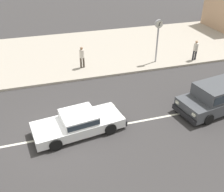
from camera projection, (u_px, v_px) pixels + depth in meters
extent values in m
plane|color=#383535|center=(62.00, 136.00, 12.77)|extent=(160.00, 160.00, 0.00)
cube|color=silver|center=(62.00, 136.00, 12.77)|extent=(50.40, 0.14, 0.01)
cube|color=#ADA393|center=(45.00, 56.00, 21.23)|extent=(68.00, 10.00, 0.15)
cube|color=#47494F|center=(215.00, 101.00, 14.51)|extent=(4.47, 2.54, 0.70)
cube|color=#47494F|center=(221.00, 89.00, 14.25)|extent=(3.08, 2.13, 0.70)
cube|color=#28333D|center=(221.00, 89.00, 14.25)|extent=(2.98, 2.14, 0.45)
cube|color=black|center=(184.00, 114.00, 13.80)|extent=(0.42, 1.81, 0.28)
cube|color=white|center=(194.00, 115.00, 13.12)|extent=(0.12, 0.25, 0.14)
cube|color=white|center=(177.00, 102.00, 14.12)|extent=(0.12, 0.25, 0.14)
cylinder|color=black|center=(208.00, 119.00, 13.45)|extent=(0.63, 0.32, 0.60)
cylinder|color=black|center=(185.00, 102.00, 14.80)|extent=(0.63, 0.32, 0.60)
cylinder|color=black|center=(220.00, 92.00, 15.79)|extent=(0.63, 0.32, 0.60)
cube|color=white|center=(78.00, 125.00, 12.87)|extent=(4.57, 2.32, 0.48)
cube|color=white|center=(79.00, 117.00, 12.66)|extent=(1.84, 1.77, 0.42)
cube|color=#28333D|center=(79.00, 117.00, 12.66)|extent=(1.78, 1.79, 0.27)
cube|color=black|center=(119.00, 115.00, 13.72)|extent=(0.35, 1.70, 0.28)
cube|color=white|center=(114.00, 106.00, 14.08)|extent=(0.11, 0.25, 0.14)
cube|color=white|center=(124.00, 118.00, 13.14)|extent=(0.11, 0.25, 0.14)
cylinder|color=black|center=(97.00, 111.00, 14.05)|extent=(0.62, 0.30, 0.60)
cylinder|color=black|center=(110.00, 129.00, 12.77)|extent=(0.62, 0.30, 0.60)
cylinder|color=black|center=(47.00, 124.00, 13.08)|extent=(0.62, 0.30, 0.60)
cylinder|color=black|center=(55.00, 144.00, 11.80)|extent=(0.62, 0.30, 0.60)
cylinder|color=#9E9EA3|center=(157.00, 45.00, 19.35)|extent=(0.12, 0.12, 2.61)
cylinder|color=#9E9EA3|center=(159.00, 24.00, 18.53)|extent=(0.58, 0.18, 0.58)
cylinder|color=white|center=(159.00, 24.00, 18.45)|extent=(0.51, 0.02, 0.51)
cylinder|color=white|center=(158.00, 23.00, 18.60)|extent=(0.51, 0.02, 0.51)
cube|color=black|center=(159.00, 24.00, 18.44)|extent=(0.10, 0.01, 0.26)
cube|color=black|center=(160.00, 24.00, 18.44)|extent=(0.24, 0.01, 0.36)
cylinder|color=#4C4238|center=(81.00, 63.00, 18.91)|extent=(0.14, 0.14, 0.77)
cylinder|color=#4C4238|center=(84.00, 62.00, 18.95)|extent=(0.14, 0.14, 0.77)
cylinder|color=silver|center=(82.00, 54.00, 18.58)|extent=(0.34, 0.34, 0.58)
sphere|color=#997051|center=(81.00, 48.00, 18.37)|extent=(0.21, 0.21, 0.21)
cylinder|color=#333338|center=(193.00, 55.00, 20.10)|extent=(0.14, 0.14, 0.76)
cylinder|color=#333338|center=(196.00, 55.00, 20.15)|extent=(0.14, 0.14, 0.76)
cylinder|color=silver|center=(196.00, 47.00, 19.78)|extent=(0.34, 0.34, 0.57)
sphere|color=tan|center=(197.00, 42.00, 19.58)|extent=(0.21, 0.21, 0.21)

